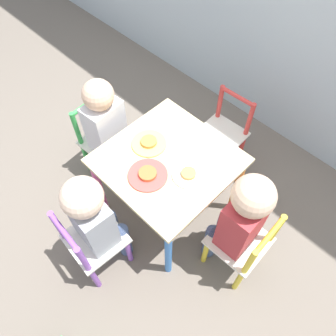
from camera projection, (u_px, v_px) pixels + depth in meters
The scene contains 12 objects.
ground_plane at pixel (168, 207), 1.99m from camera, with size 6.00×6.00×0.00m, color #6B6056.
kids_table at pixel (168, 168), 1.64m from camera, with size 0.60×0.60×0.49m.
chair_green at pixel (105, 141), 1.96m from camera, with size 0.28×0.28×0.51m.
chair_purple at pixel (92, 242), 1.60m from camera, with size 0.28×0.28×0.51m.
chair_yellow at pixel (242, 245), 1.59m from camera, with size 0.27×0.27×0.51m.
chair_red at pixel (223, 134), 1.99m from camera, with size 0.27×0.27×0.51m.
child_left at pixel (107, 125), 1.79m from camera, with size 0.22×0.21×0.72m.
child_front at pixel (95, 217), 1.46m from camera, with size 0.21×0.23×0.73m.
child_right at pixel (241, 217), 1.44m from camera, with size 0.23×0.20×0.77m.
plate_left at pixel (149, 143), 1.63m from camera, with size 0.17×0.17×0.03m.
plate_front at pixel (148, 175), 1.52m from camera, with size 0.19×0.19×0.03m.
plate_right at pixel (188, 175), 1.52m from camera, with size 0.15×0.15×0.03m.
Camera 1 is at (0.66, -0.66, 1.77)m, focal length 35.00 mm.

